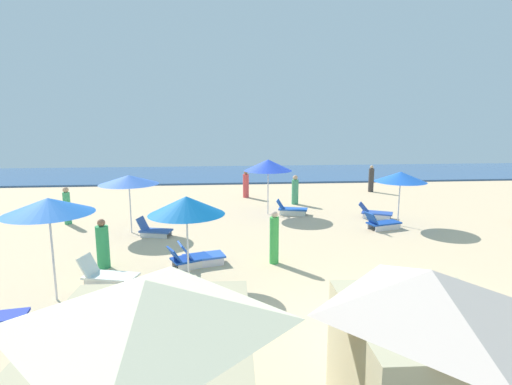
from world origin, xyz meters
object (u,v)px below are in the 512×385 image
object	(u,v)px
umbrella_3	(48,206)
beachgoer_2	(67,206)
lounge_chair_1_0	(382,223)
umbrella_2	(268,165)
lounge_chair_1_1	(375,213)
beachgoer_0	(274,239)
beachgoer_3	(246,185)
lounge_chair_0_1	(200,256)
lounge_chair_3_1	(107,275)
cabana_1	(424,369)
umbrella_4	(129,180)
umbrella_0	(186,205)
beachgoer_1	(371,179)
beachgoer_5	(295,191)
lounge_chair_4_0	(153,230)
umbrella_1	(401,177)
beachgoer_4	(103,246)
lounge_chair_2_0	(291,209)
lounge_chair_0_0	(188,259)

from	to	relation	value
umbrella_3	beachgoer_2	bearing A→B (deg)	107.40
lounge_chair_1_0	umbrella_2	world-z (taller)	umbrella_2
lounge_chair_1_1	umbrella_2	xyz separation A→B (m)	(-4.66, 1.26, 2.04)
beachgoer_0	beachgoer_3	world-z (taller)	beachgoer_0
lounge_chair_0_1	lounge_chair_3_1	size ratio (longest dim) A/B	0.92
lounge_chair_0_1	cabana_1	bearing A→B (deg)	-173.86
lounge_chair_1_1	umbrella_4	size ratio (longest dim) A/B	0.70
beachgoer_3	umbrella_0	bearing A→B (deg)	-76.33
umbrella_3	beachgoer_1	world-z (taller)	umbrella_3
lounge_chair_3_1	beachgoer_5	bearing A→B (deg)	-20.07
lounge_chair_4_0	beachgoer_1	world-z (taller)	beachgoer_1
cabana_1	lounge_chair_1_1	bearing A→B (deg)	72.74
beachgoer_1	beachgoer_5	xyz separation A→B (m)	(-5.31, -3.20, -0.05)
umbrella_1	beachgoer_4	world-z (taller)	umbrella_1
lounge_chair_2_0	umbrella_4	xyz separation A→B (m)	(-6.76, -2.43, 1.84)
beachgoer_2	beachgoer_4	world-z (taller)	beachgoer_2
lounge_chair_0_1	umbrella_4	xyz separation A→B (m)	(-2.84, 3.86, 1.82)
lounge_chair_1_0	lounge_chair_4_0	distance (m)	9.03
beachgoer_3	cabana_1	bearing A→B (deg)	-62.25
beachgoer_3	lounge_chair_1_1	bearing A→B (deg)	-20.48
lounge_chair_4_0	beachgoer_0	world-z (taller)	beachgoer_0
beachgoer_4	beachgoer_1	bearing A→B (deg)	61.44
lounge_chair_2_0	beachgoer_0	bearing A→B (deg)	-179.32
lounge_chair_4_0	beachgoer_2	distance (m)	4.49
lounge_chair_0_0	umbrella_2	size ratio (longest dim) A/B	0.54
lounge_chair_1_1	umbrella_3	world-z (taller)	umbrella_3
umbrella_4	beachgoer_1	distance (m)	15.05
umbrella_3	lounge_chair_4_0	bearing A→B (deg)	74.41
beachgoer_2	umbrella_0	bearing A→B (deg)	-66.13
lounge_chair_0_1	umbrella_4	distance (m)	5.12
lounge_chair_0_0	beachgoer_2	xyz separation A→B (m)	(-5.45, 5.64, 0.50)
lounge_chair_2_0	lounge_chair_3_1	size ratio (longest dim) A/B	0.95
lounge_chair_2_0	lounge_chair_1_0	bearing A→B (deg)	-116.54
beachgoer_0	beachgoer_1	distance (m)	14.09
lounge_chair_2_0	lounge_chair_3_1	xyz separation A→B (m)	(-6.34, -7.58, 0.01)
umbrella_1	beachgoer_4	xyz separation A→B (m)	(-10.91, -3.95, -1.36)
umbrella_2	lounge_chair_1_0	bearing A→B (deg)	-36.02
umbrella_4	beachgoer_2	size ratio (longest dim) A/B	1.43
umbrella_2	beachgoer_4	world-z (taller)	umbrella_2
lounge_chair_3_1	beachgoer_5	size ratio (longest dim) A/B	1.05
umbrella_0	beachgoer_4	bearing A→B (deg)	151.66
umbrella_3	umbrella_4	xyz separation A→B (m)	(0.58, 5.99, -0.27)
lounge_chair_3_1	lounge_chair_4_0	world-z (taller)	lounge_chair_3_1
lounge_chair_0_0	beachgoer_5	bearing A→B (deg)	-55.09
umbrella_3	beachgoer_2	distance (m)	8.12
beachgoer_5	lounge_chair_2_0	bearing A→B (deg)	-40.83
lounge_chair_0_1	umbrella_2	distance (m)	7.39
umbrella_1	umbrella_2	world-z (taller)	umbrella_2
umbrella_0	umbrella_2	xyz separation A→B (m)	(3.12, 7.89, 0.15)
umbrella_2	beachgoer_2	distance (m)	8.86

